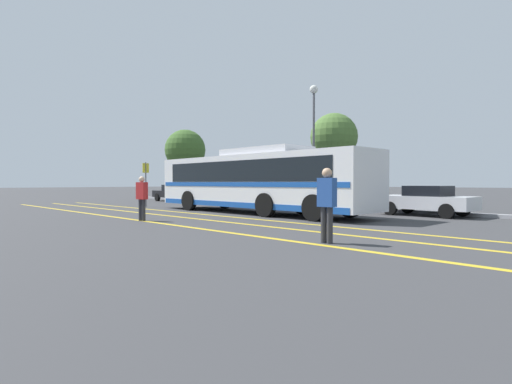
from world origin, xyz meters
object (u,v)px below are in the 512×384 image
Objects in this scene: street_lamp at (314,121)px; tree_2 at (185,150)px; transit_bus at (256,180)px; pedestrian_1 at (327,200)px; tree_0 at (334,137)px; bus_stop_sign at (146,179)px; parked_car_0 at (175,193)px; parked_car_1 at (229,193)px; pedestrian_0 at (142,196)px; parked_car_3 at (426,200)px; parked_car_2 at (309,196)px.

street_lamp is 14.00m from tree_2.
street_lamp is (-1.36, 6.21, 3.59)m from transit_bus.
pedestrian_1 is at bearing -27.48° from tree_2.
street_lamp reaches higher than transit_bus.
tree_2 is (-13.96, 0.46, -0.91)m from street_lamp.
transit_bus is 7.30m from street_lamp.
street_lamp is 2.46m from tree_0.
transit_bus reaches higher than bus_stop_sign.
parked_car_0 is 6.10m from parked_car_1.
transit_bus is at bearing -79.96° from tree_0.
tree_2 is at bearing -50.66° from pedestrian_0.
tree_0 reaches higher than parked_car_0.
parked_car_1 reaches higher than parked_car_0.
parked_car_3 is at bearing -6.71° from tree_2.
street_lamp is at bearing -74.30° from parked_car_0.
pedestrian_0 is 19.68m from tree_2.
pedestrian_0 reaches higher than parked_car_3.
pedestrian_1 is at bearing -127.65° from parked_car_1.
street_lamp is (5.12, 2.29, 4.40)m from parked_car_1.
tree_0 reaches higher than pedestrian_1.
parked_car_1 is at bearing -17.24° from tree_2.
parked_car_2 is (6.35, 0.30, -0.01)m from parked_car_1.
tree_2 is (-21.53, 2.53, 3.54)m from parked_car_3.
street_lamp is at bearing -86.40° from tree_0.
tree_2 reaches higher than transit_bus.
pedestrian_0 is 8.07m from pedestrian_1.
transit_bus is 7.50m from parked_car_3.
parked_car_1 reaches higher than parked_car_2.
transit_bus is 9.11m from tree_0.
transit_bus is at bearing -23.49° from tree_2.
parked_car_0 is 2.48× the size of pedestrian_1.
transit_bus is at bearing -125.73° from parked_car_1.
parked_car_3 is (18.79, 0.28, 0.01)m from parked_car_0.
tree_2 is at bearing 86.24° from parked_car_3.
bus_stop_sign is at bearing -16.35° from pedestrian_1.
parked_car_3 is 21.97m from tree_2.
parked_car_0 is 0.61× the size of street_lamp.
parked_car_1 is 6.35m from parked_car_2.
parked_car_2 is at bearing -102.38° from pedestrian_0.
pedestrian_1 is at bearing -51.78° from street_lamp.
tree_2 is (-2.74, 2.81, 3.56)m from parked_car_0.
transit_bus is 9.39m from pedestrian_1.
street_lamp reaches higher than tree_2.
tree_2 reaches higher than parked_car_2.
parked_car_0 is 12.45m from parked_car_2.
tree_0 reaches higher than parked_car_2.
parked_car_2 is 2.45× the size of pedestrian_1.
tree_0 is (-1.17, 14.20, 3.40)m from pedestrian_0.
parked_car_1 is 2.45× the size of pedestrian_0.
parked_car_0 is at bearing 93.80° from parked_car_3.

